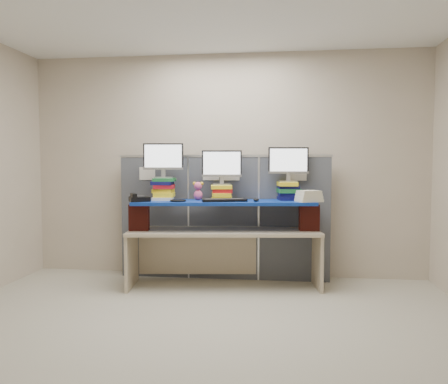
# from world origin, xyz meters

# --- Properties ---
(room) EXTENTS (5.00, 4.00, 2.80)m
(room) POSITION_xyz_m (0.00, 0.00, 1.40)
(room) COLOR beige
(room) RESTS_ON ground
(cubicle_partition) EXTENTS (2.60, 0.06, 1.53)m
(cubicle_partition) POSITION_xyz_m (-0.00, 1.78, 0.77)
(cubicle_partition) COLOR #464A53
(cubicle_partition) RESTS_ON ground
(desk) EXTENTS (2.23, 0.88, 0.66)m
(desk) POSITION_xyz_m (0.05, 1.43, 0.53)
(desk) COLOR #C3B194
(desk) RESTS_ON ground
(brick_pier_left) EXTENTS (0.23, 0.14, 0.30)m
(brick_pier_left) POSITION_xyz_m (-0.90, 1.27, 0.81)
(brick_pier_left) COLOR maroon
(brick_pier_left) RESTS_ON desk
(brick_pier_right) EXTENTS (0.23, 0.14, 0.30)m
(brick_pier_right) POSITION_xyz_m (1.02, 1.49, 0.81)
(brick_pier_right) COLOR maroon
(brick_pier_right) RESTS_ON desk
(blue_board) EXTENTS (2.10, 0.75, 0.04)m
(blue_board) POSITION_xyz_m (0.05, 1.43, 0.98)
(blue_board) COLOR #0B2B94
(blue_board) RESTS_ON brick_pier_left
(book_stack_left) EXTENTS (0.29, 0.34, 0.26)m
(book_stack_left) POSITION_xyz_m (-0.67, 1.46, 1.13)
(book_stack_left) COLOR silver
(book_stack_left) RESTS_ON blue_board
(book_stack_center) EXTENTS (0.28, 0.33, 0.17)m
(book_stack_center) POSITION_xyz_m (0.01, 1.55, 1.08)
(book_stack_center) COLOR yellow
(book_stack_center) RESTS_ON blue_board
(book_stack_right) EXTENTS (0.29, 0.31, 0.21)m
(book_stack_right) POSITION_xyz_m (0.78, 1.64, 1.10)
(book_stack_right) COLOR #101149
(book_stack_right) RESTS_ON blue_board
(monitor_left) EXTENTS (0.47, 0.15, 0.41)m
(monitor_left) POSITION_xyz_m (-0.67, 1.47, 1.48)
(monitor_left) COLOR #97969B
(monitor_left) RESTS_ON book_stack_left
(monitor_center) EXTENTS (0.47, 0.15, 0.41)m
(monitor_center) POSITION_xyz_m (0.01, 1.55, 1.40)
(monitor_center) COLOR #97969B
(monitor_center) RESTS_ON book_stack_center
(monitor_right) EXTENTS (0.47, 0.15, 0.41)m
(monitor_right) POSITION_xyz_m (0.78, 1.64, 1.44)
(monitor_right) COLOR #97969B
(monitor_right) RESTS_ON book_stack_right
(keyboard) EXTENTS (0.52, 0.29, 0.03)m
(keyboard) POSITION_xyz_m (0.07, 1.32, 1.01)
(keyboard) COLOR black
(keyboard) RESTS_ON blue_board
(mouse) EXTENTS (0.07, 0.12, 0.04)m
(mouse) POSITION_xyz_m (0.42, 1.37, 1.02)
(mouse) COLOR black
(mouse) RESTS_ON blue_board
(desk_phone) EXTENTS (0.28, 0.27, 0.09)m
(desk_phone) POSITION_xyz_m (-0.89, 1.21, 1.03)
(desk_phone) COLOR black
(desk_phone) RESTS_ON blue_board
(headset) EXTENTS (0.24, 0.24, 0.02)m
(headset) POSITION_xyz_m (-0.45, 1.26, 1.01)
(headset) COLOR black
(headset) RESTS_ON blue_board
(plush_toy) EXTENTS (0.13, 0.09, 0.21)m
(plush_toy) POSITION_xyz_m (-0.26, 1.48, 1.11)
(plush_toy) COLOR #E05586
(plush_toy) RESTS_ON blue_board
(binder_stack) EXTENTS (0.32, 0.30, 0.12)m
(binder_stack) POSITION_xyz_m (1.01, 1.42, 1.06)
(binder_stack) COLOR beige
(binder_stack) RESTS_ON blue_board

